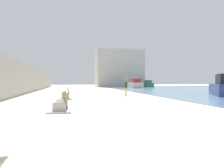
{
  "coord_description": "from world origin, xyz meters",
  "views": [
    {
      "loc": [
        -2.14,
        -7.07,
        1.48
      ],
      "look_at": [
        2.8,
        17.68,
        1.13
      ],
      "focal_mm": 33.62,
      "sensor_mm": 36.0,
      "label": 1
    }
  ],
  "objects": [
    {
      "name": "bench_far",
      "position": [
        -2.52,
        10.59,
        0.23
      ],
      "size": [
        1.18,
        2.14,
        0.98
      ],
      "color": "#9E9E99",
      "rests_on": "ground"
    },
    {
      "name": "seawall",
      "position": [
        -7.5,
        18.0,
        1.74
      ],
      "size": [
        0.8,
        64.0,
        3.47
      ],
      "primitive_type": "cube",
      "color": "#9E9E99",
      "rests_on": "ground"
    },
    {
      "name": "harbor_building",
      "position": [
        10.34,
        46.0,
        4.72
      ],
      "size": [
        12.0,
        6.0,
        9.44
      ],
      "primitive_type": "cube",
      "color": "#ADAAA3",
      "rests_on": "ground"
    },
    {
      "name": "ground_plane",
      "position": [
        0.0,
        18.0,
        0.0
      ],
      "size": [
        120.0,
        120.0,
        0.0
      ],
      "primitive_type": "plane",
      "color": "beige"
    },
    {
      "name": "boat_nearest",
      "position": [
        11.48,
        35.68,
        0.79
      ],
      "size": [
        2.32,
        4.19,
        1.95
      ],
      "color": "beige",
      "rests_on": "water_bay"
    },
    {
      "name": "person_walking",
      "position": [
        3.06,
        12.22,
        0.97
      ],
      "size": [
        0.22,
        0.53,
        1.66
      ],
      "color": "gold",
      "rests_on": "ground"
    },
    {
      "name": "boat_outer",
      "position": [
        13.26,
        11.81,
        0.84
      ],
      "size": [
        4.8,
        6.74,
        2.15
      ],
      "color": "navy",
      "rests_on": "water_bay"
    },
    {
      "name": "bench_near",
      "position": [
        -2.59,
        3.66,
        0.23
      ],
      "size": [
        1.2,
        2.15,
        0.98
      ],
      "color": "#9E9E99",
      "rests_on": "ground"
    },
    {
      "name": "boat_far_left",
      "position": [
        17.11,
        43.42,
        0.69
      ],
      "size": [
        2.15,
        4.44,
        1.68
      ],
      "color": "#337060",
      "rests_on": "water_bay"
    }
  ]
}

